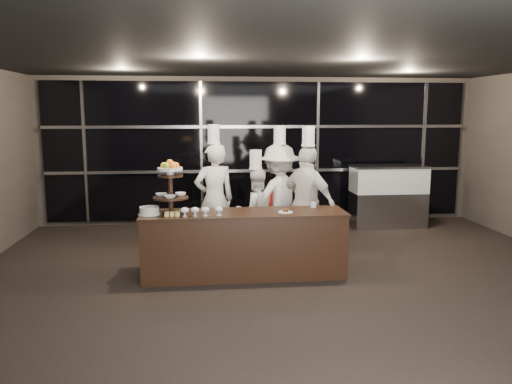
{
  "coord_description": "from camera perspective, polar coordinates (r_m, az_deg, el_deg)",
  "views": [
    {
      "loc": [
        -1.17,
        -5.26,
        2.29
      ],
      "look_at": [
        -0.41,
        1.81,
        1.15
      ],
      "focal_mm": 35.0,
      "sensor_mm": 36.0,
      "label": 1
    }
  ],
  "objects": [
    {
      "name": "compotes",
      "position": [
        6.68,
        -6.3,
        -2.07
      ],
      "size": [
        0.56,
        0.11,
        0.12
      ],
      "color": "silver",
      "rests_on": "buffet_counter"
    },
    {
      "name": "display_stand",
      "position": [
        6.85,
        -9.77,
        1.0
      ],
      "size": [
        0.48,
        0.48,
        0.74
      ],
      "color": "black",
      "rests_on": "buffet_counter"
    },
    {
      "name": "chef_a",
      "position": [
        8.04,
        -4.77,
        -0.69
      ],
      "size": [
        0.75,
        0.59,
        2.1
      ],
      "color": "silver",
      "rests_on": "ground"
    },
    {
      "name": "pastry_squares",
      "position": [
        6.75,
        -9.55,
        -2.48
      ],
      "size": [
        0.2,
        0.13,
        0.05
      ],
      "color": "#EDDF74",
      "rests_on": "buffet_counter"
    },
    {
      "name": "display_case",
      "position": [
        10.37,
        14.86,
        -0.09
      ],
      "size": [
        1.48,
        0.64,
        1.24
      ],
      "color": "#A5A5AA",
      "rests_on": "ground"
    },
    {
      "name": "chef_cup",
      "position": [
        7.32,
        6.58,
        -1.46
      ],
      "size": [
        0.08,
        0.08,
        0.07
      ],
      "primitive_type": "cylinder",
      "color": "white",
      "rests_on": "buffet_counter"
    },
    {
      "name": "window_wall",
      "position": [
        10.29,
        0.45,
        4.72
      ],
      "size": [
        8.6,
        0.1,
        2.8
      ],
      "color": "black",
      "rests_on": "ground"
    },
    {
      "name": "chef_d",
      "position": [
        7.81,
        5.88,
        -1.15
      ],
      "size": [
        0.99,
        1.09,
        2.08
      ],
      "color": "white",
      "rests_on": "ground"
    },
    {
      "name": "buffet_counter",
      "position": [
        7.03,
        -1.37,
        -5.93
      ],
      "size": [
        2.84,
        0.74,
        0.92
      ],
      "color": "black",
      "rests_on": "ground"
    },
    {
      "name": "room",
      "position": [
        5.45,
        6.36,
        0.72
      ],
      "size": [
        10.0,
        10.0,
        10.0
      ],
      "color": "black",
      "rests_on": "ground"
    },
    {
      "name": "chef_b",
      "position": [
        8.03,
        -0.04,
        -2.16
      ],
      "size": [
        0.78,
        0.67,
        1.7
      ],
      "color": "white",
      "rests_on": "ground"
    },
    {
      "name": "layer_cake",
      "position": [
        6.89,
        -12.1,
        -2.11
      ],
      "size": [
        0.3,
        0.3,
        0.11
      ],
      "color": "white",
      "rests_on": "buffet_counter"
    },
    {
      "name": "chef_c",
      "position": [
        8.15,
        2.67,
        -0.74
      ],
      "size": [
        1.32,
        1.06,
        2.08
      ],
      "color": "silver",
      "rests_on": "ground"
    },
    {
      "name": "small_plate",
      "position": [
        6.9,
        3.39,
        -2.23
      ],
      "size": [
        0.2,
        0.2,
        0.05
      ],
      "color": "white",
      "rests_on": "buffet_counter"
    }
  ]
}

